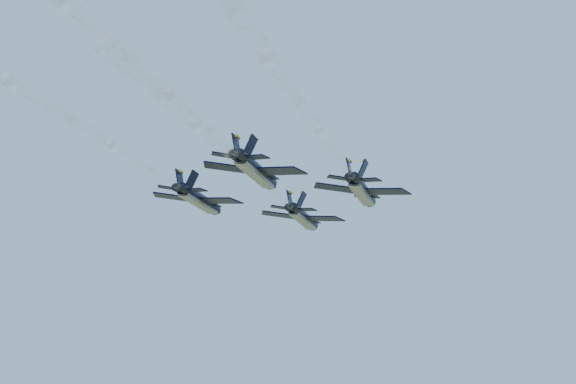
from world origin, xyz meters
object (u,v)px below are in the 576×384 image
(jet_right, at_px, (363,191))
(jet_slot, at_px, (257,171))
(jet_lead, at_px, (304,218))
(jet_left, at_px, (200,200))

(jet_right, distance_m, jet_slot, 15.28)
(jet_lead, bearing_deg, jet_slot, -89.23)
(jet_right, bearing_deg, jet_slot, -130.64)
(jet_lead, xyz_separation_m, jet_slot, (3.06, -23.61, 0.00))
(jet_slot, bearing_deg, jet_lead, 90.77)
(jet_right, relative_size, jet_slot, 1.00)
(jet_left, relative_size, jet_right, 1.00)
(jet_lead, distance_m, jet_left, 16.66)
(jet_left, distance_m, jet_right, 20.71)
(jet_lead, bearing_deg, jet_left, -128.75)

